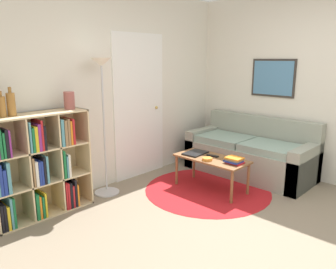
{
  "coord_description": "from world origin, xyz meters",
  "views": [
    {
      "loc": [
        -2.6,
        -1.25,
        1.69
      ],
      "look_at": [
        -0.01,
        1.25,
        0.85
      ],
      "focal_mm": 35.0,
      "sensor_mm": 36.0,
      "label": 1
    }
  ],
  "objects_px": {
    "laptop": "(195,153)",
    "vase_on_shelf": "(69,101)",
    "bookshelf": "(37,167)",
    "bottle_right": "(11,104)",
    "coffee_table": "(211,161)",
    "floor_lamp": "(103,93)",
    "bottle_middle": "(2,106)",
    "bowl": "(207,159)",
    "couch": "(251,154)"
  },
  "relations": [
    {
      "from": "laptop",
      "to": "vase_on_shelf",
      "type": "bearing_deg",
      "value": 155.76
    },
    {
      "from": "bookshelf",
      "to": "bottle_right",
      "type": "xyz_separation_m",
      "value": [
        -0.19,
        0.01,
        0.69
      ]
    },
    {
      "from": "coffee_table",
      "to": "vase_on_shelf",
      "type": "relative_size",
      "value": 4.88
    },
    {
      "from": "floor_lamp",
      "to": "vase_on_shelf",
      "type": "height_order",
      "value": "floor_lamp"
    },
    {
      "from": "vase_on_shelf",
      "to": "bottle_middle",
      "type": "bearing_deg",
      "value": 179.25
    },
    {
      "from": "bowl",
      "to": "floor_lamp",
      "type": "bearing_deg",
      "value": 134.23
    },
    {
      "from": "laptop",
      "to": "couch",
      "type": "bearing_deg",
      "value": -18.71
    },
    {
      "from": "coffee_table",
      "to": "bottle_right",
      "type": "height_order",
      "value": "bottle_right"
    },
    {
      "from": "floor_lamp",
      "to": "laptop",
      "type": "bearing_deg",
      "value": -31.35
    },
    {
      "from": "bottle_middle",
      "to": "couch",
      "type": "bearing_deg",
      "value": -17.52
    },
    {
      "from": "floor_lamp",
      "to": "laptop",
      "type": "xyz_separation_m",
      "value": [
        1.02,
        -0.62,
        -0.84
      ]
    },
    {
      "from": "laptop",
      "to": "vase_on_shelf",
      "type": "distance_m",
      "value": 1.77
    },
    {
      "from": "bookshelf",
      "to": "couch",
      "type": "xyz_separation_m",
      "value": [
        2.82,
        -0.97,
        -0.26
      ]
    },
    {
      "from": "floor_lamp",
      "to": "laptop",
      "type": "distance_m",
      "value": 1.46
    },
    {
      "from": "laptop",
      "to": "vase_on_shelf",
      "type": "xyz_separation_m",
      "value": [
        -1.45,
        0.65,
        0.79
      ]
    },
    {
      "from": "bottle_right",
      "to": "vase_on_shelf",
      "type": "xyz_separation_m",
      "value": [
        0.63,
        -0.01,
        -0.02
      ]
    },
    {
      "from": "bowl",
      "to": "bottle_right",
      "type": "height_order",
      "value": "bottle_right"
    },
    {
      "from": "couch",
      "to": "coffee_table",
      "type": "relative_size",
      "value": 1.88
    },
    {
      "from": "coffee_table",
      "to": "bookshelf",
      "type": "bearing_deg",
      "value": 154.07
    },
    {
      "from": "coffee_table",
      "to": "bottle_right",
      "type": "bearing_deg",
      "value": 156.04
    },
    {
      "from": "bookshelf",
      "to": "laptop",
      "type": "bearing_deg",
      "value": -19.08
    },
    {
      "from": "coffee_table",
      "to": "vase_on_shelf",
      "type": "distance_m",
      "value": 1.92
    },
    {
      "from": "coffee_table",
      "to": "bottle_right",
      "type": "distance_m",
      "value": 2.44
    },
    {
      "from": "couch",
      "to": "bottle_middle",
      "type": "height_order",
      "value": "bottle_middle"
    },
    {
      "from": "couch",
      "to": "vase_on_shelf",
      "type": "height_order",
      "value": "vase_on_shelf"
    },
    {
      "from": "bookshelf",
      "to": "vase_on_shelf",
      "type": "height_order",
      "value": "vase_on_shelf"
    },
    {
      "from": "couch",
      "to": "bottle_middle",
      "type": "distance_m",
      "value": 3.38
    },
    {
      "from": "floor_lamp",
      "to": "coffee_table",
      "type": "bearing_deg",
      "value": -40.94
    },
    {
      "from": "bottle_right",
      "to": "couch",
      "type": "bearing_deg",
      "value": -17.93
    },
    {
      "from": "laptop",
      "to": "bottle_middle",
      "type": "distance_m",
      "value": 2.4
    },
    {
      "from": "floor_lamp",
      "to": "bottle_middle",
      "type": "bearing_deg",
      "value": 178.01
    },
    {
      "from": "coffee_table",
      "to": "bottle_middle",
      "type": "height_order",
      "value": "bottle_middle"
    },
    {
      "from": "floor_lamp",
      "to": "couch",
      "type": "distance_m",
      "value": 2.38
    },
    {
      "from": "bookshelf",
      "to": "floor_lamp",
      "type": "height_order",
      "value": "floor_lamp"
    },
    {
      "from": "bottle_middle",
      "to": "vase_on_shelf",
      "type": "distance_m",
      "value": 0.72
    },
    {
      "from": "bowl",
      "to": "bottle_right",
      "type": "xyz_separation_m",
      "value": [
        -1.95,
        0.96,
        0.8
      ]
    },
    {
      "from": "couch",
      "to": "bottle_right",
      "type": "relative_size",
      "value": 6.31
    },
    {
      "from": "coffee_table",
      "to": "laptop",
      "type": "distance_m",
      "value": 0.27
    },
    {
      "from": "couch",
      "to": "bottle_right",
      "type": "xyz_separation_m",
      "value": [
        -3.01,
        0.97,
        0.96
      ]
    },
    {
      "from": "bottle_right",
      "to": "vase_on_shelf",
      "type": "bearing_deg",
      "value": -0.49
    },
    {
      "from": "couch",
      "to": "bottle_right",
      "type": "bearing_deg",
      "value": 162.07
    },
    {
      "from": "bookshelf",
      "to": "coffee_table",
      "type": "relative_size",
      "value": 1.17
    },
    {
      "from": "coffee_table",
      "to": "bottle_middle",
      "type": "bearing_deg",
      "value": 156.82
    },
    {
      "from": "couch",
      "to": "coffee_table",
      "type": "xyz_separation_m",
      "value": [
        -0.93,
        0.05,
        0.09
      ]
    },
    {
      "from": "bottle_middle",
      "to": "laptop",
      "type": "bearing_deg",
      "value": -17.0
    },
    {
      "from": "bookshelf",
      "to": "bottle_middle",
      "type": "relative_size",
      "value": 4.46
    },
    {
      "from": "bookshelf",
      "to": "bottle_middle",
      "type": "bearing_deg",
      "value": 178.08
    },
    {
      "from": "coffee_table",
      "to": "bowl",
      "type": "bearing_deg",
      "value": -166.93
    },
    {
      "from": "floor_lamp",
      "to": "coffee_table",
      "type": "xyz_separation_m",
      "value": [
        1.03,
        -0.89,
        -0.9
      ]
    },
    {
      "from": "laptop",
      "to": "bottle_middle",
      "type": "relative_size",
      "value": 1.37
    }
  ]
}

